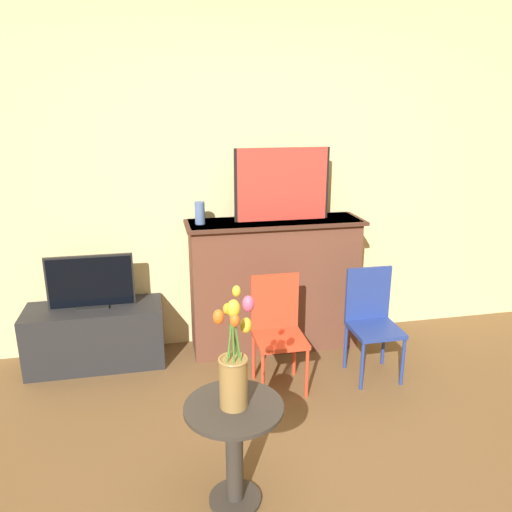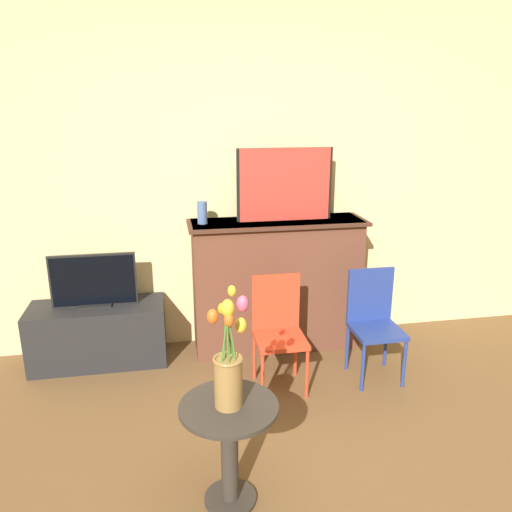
{
  "view_description": "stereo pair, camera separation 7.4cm",
  "coord_description": "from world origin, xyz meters",
  "px_view_note": "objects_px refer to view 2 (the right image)",
  "views": [
    {
      "loc": [
        -0.73,
        -1.62,
        1.87
      ],
      "look_at": [
        -0.14,
        1.22,
        0.97
      ],
      "focal_mm": 35.0,
      "sensor_mm": 36.0,
      "label": 1
    },
    {
      "loc": [
        -0.66,
        -1.64,
        1.87
      ],
      "look_at": [
        -0.14,
        1.22,
        0.97
      ],
      "focal_mm": 35.0,
      "sensor_mm": 36.0,
      "label": 2
    }
  ],
  "objects_px": {
    "tv_monitor": "(93,281)",
    "vase_tulips": "(229,367)",
    "painting": "(285,185)",
    "chair_blue": "(374,318)",
    "chair_red": "(278,326)"
  },
  "relations": [
    {
      "from": "tv_monitor",
      "to": "vase_tulips",
      "type": "distance_m",
      "value": 1.74
    },
    {
      "from": "painting",
      "to": "chair_blue",
      "type": "relative_size",
      "value": 0.93
    },
    {
      "from": "chair_red",
      "to": "chair_blue",
      "type": "relative_size",
      "value": 1.0
    },
    {
      "from": "vase_tulips",
      "to": "chair_red",
      "type": "bearing_deg",
      "value": 65.59
    },
    {
      "from": "vase_tulips",
      "to": "tv_monitor",
      "type": "bearing_deg",
      "value": 116.8
    },
    {
      "from": "tv_monitor",
      "to": "chair_blue",
      "type": "height_order",
      "value": "tv_monitor"
    },
    {
      "from": "tv_monitor",
      "to": "painting",
      "type": "bearing_deg",
      "value": 1.33
    },
    {
      "from": "chair_blue",
      "to": "painting",
      "type": "bearing_deg",
      "value": 132.92
    },
    {
      "from": "painting",
      "to": "chair_red",
      "type": "height_order",
      "value": "painting"
    },
    {
      "from": "painting",
      "to": "vase_tulips",
      "type": "distance_m",
      "value": 1.79
    },
    {
      "from": "chair_blue",
      "to": "vase_tulips",
      "type": "distance_m",
      "value": 1.57
    },
    {
      "from": "painting",
      "to": "chair_blue",
      "type": "bearing_deg",
      "value": -47.08
    },
    {
      "from": "chair_blue",
      "to": "vase_tulips",
      "type": "xyz_separation_m",
      "value": [
        -1.15,
        -1.02,
        0.3
      ]
    },
    {
      "from": "tv_monitor",
      "to": "chair_red",
      "type": "distance_m",
      "value": 1.37
    },
    {
      "from": "chair_red",
      "to": "chair_blue",
      "type": "xyz_separation_m",
      "value": [
        0.69,
        0.01,
        0.0
      ]
    }
  ]
}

